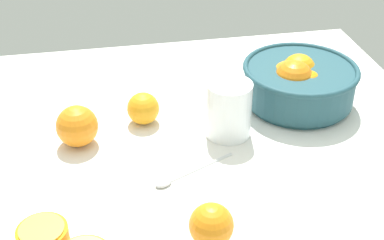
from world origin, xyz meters
The scene contains 8 objects.
ground_plane centered at (0.00, 0.00, -1.50)cm, with size 111.65×103.70×3.00cm, color white.
fruit_bowl centered at (28.74, 14.17, 5.39)cm, with size 25.59×25.59×11.31cm.
juice_glass centered at (10.15, 5.23, 5.18)cm, with size 9.36×9.36×11.77cm.
orange_half_0 centered at (-25.81, -22.60, 4.00)cm, with size 7.83×7.83×3.99cm.
loose_orange_0 centered at (-20.34, 7.35, 4.21)cm, with size 8.41×8.41×8.41cm, color orange.
loose_orange_1 centered at (-6.55, 12.81, 3.44)cm, with size 6.88×6.88×6.88cm, color orange.
loose_orange_3 centered at (0.16, -24.34, 3.60)cm, with size 7.20×7.20×7.20cm, color orange.
spoon centered at (-1.54, -7.04, 0.43)cm, with size 16.62×8.82×1.00cm.
Camera 1 is at (-14.73, -85.12, 63.67)cm, focal length 50.66 mm.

